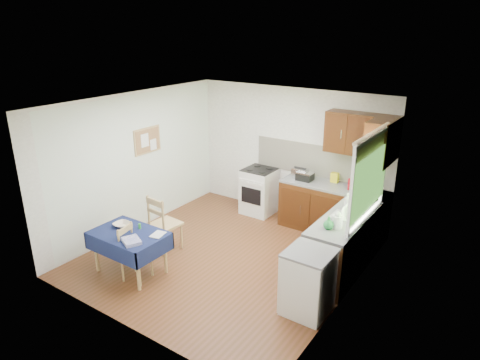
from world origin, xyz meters
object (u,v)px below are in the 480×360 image
Objects in this scene: dish_rack at (347,216)px; chair_far at (163,222)px; dining_table at (129,239)px; chair_near at (133,252)px; kettle at (337,221)px; toaster at (300,173)px; sandwich_press at (305,176)px.

chair_far is at bearing -172.62° from dish_rack.
chair_near is at bearing -2.42° from dining_table.
chair_far is 4.01× the size of kettle.
dining_table is 1.12× the size of chair_far.
chair_far is 1.18× the size of chair_near.
toaster is 0.12m from sandwich_press.
sandwich_press is (1.47, 2.19, 0.46)m from chair_far.
dining_table is at bearing -114.31° from toaster.
kettle is at bearing -160.69° from chair_far.
toaster is at bearing 90.47° from dining_table.
dish_rack is (1.24, -1.12, -0.05)m from sandwich_press.
chair_near is 2.96× the size of toaster.
chair_near is at bearing -156.50° from dish_rack.
toaster is 1.77m from dish_rack.
dining_table is 3.25m from dish_rack.
sandwich_press is 1.96m from kettle.
chair_far is at bearing -145.50° from sandwich_press.
dish_rack is at bearing 90.01° from kettle.
sandwich_press is (0.11, -0.03, -0.02)m from toaster.
kettle is at bearing -104.26° from dish_rack.
chair_near is 3.32m from toaster.
chair_far is 3.49× the size of toaster.
chair_near is (0.18, -0.09, -0.12)m from dining_table.
dining_table is at bearing -159.63° from dish_rack.
sandwich_press reaches higher than chair_far.
dish_rack reaches higher than chair_far.
chair_far is 3.57× the size of sandwich_press.
kettle reaches higher than chair_near.
dish_rack is at bearing -153.04° from chair_far.
kettle is (1.35, -1.54, 0.01)m from toaster.
sandwich_press is at bearing -118.48° from chair_far.
toaster is at bearing 125.46° from dish_rack.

